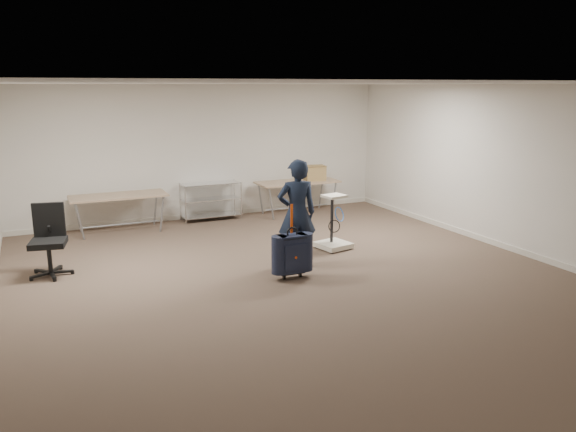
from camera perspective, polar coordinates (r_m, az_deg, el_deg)
name	(u,v)px	position (r m, az deg, el deg)	size (l,w,h in m)	color
ground	(297,281)	(8.21, 0.88, -6.60)	(9.00, 9.00, 0.00)	#46382B
room_shell	(261,252)	(9.40, -2.75, -3.72)	(8.00, 9.00, 9.00)	silver
folding_table_left	(119,198)	(11.22, -16.84, 1.80)	(1.80, 0.75, 0.73)	#8D7157
folding_table_right	(297,184)	(12.29, 0.97, 3.31)	(1.80, 0.75, 0.73)	#8D7157
wire_shelf	(211,199)	(11.89, -7.85, 1.69)	(1.22, 0.47, 0.80)	silver
person	(297,213)	(8.69, 0.90, 0.29)	(0.61, 0.40, 1.68)	black
suitcase	(292,254)	(8.19, 0.43, -3.85)	(0.41, 0.25, 1.12)	black
office_chair	(50,254)	(9.09, -23.04, -3.57)	(0.65, 0.65, 1.07)	black
equipment_cart	(334,234)	(9.77, 4.65, -1.88)	(0.61, 0.61, 0.95)	beige
cardboard_box	(315,173)	(12.42, 2.75, 4.40)	(0.43, 0.32, 0.32)	brown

